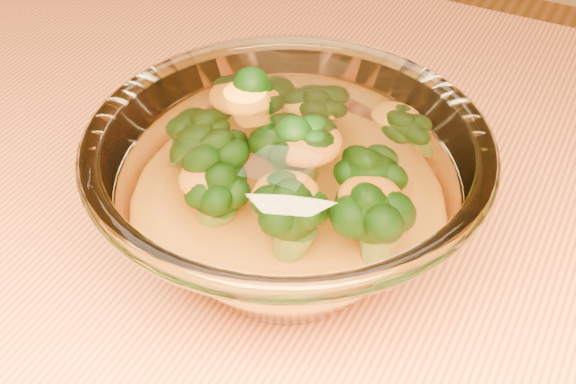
% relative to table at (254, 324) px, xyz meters
% --- Properties ---
extents(table, '(1.20, 0.80, 0.75)m').
position_rel_table_xyz_m(table, '(0.00, 0.00, 0.00)').
color(table, '#BA6E37').
rests_on(table, ground).
extents(glass_bowl, '(0.25, 0.25, 0.11)m').
position_rel_table_xyz_m(glass_bowl, '(0.04, -0.02, 0.16)').
color(glass_bowl, white).
rests_on(glass_bowl, table).
extents(cheese_sauce, '(0.14, 0.14, 0.04)m').
position_rel_table_xyz_m(cheese_sauce, '(0.04, -0.02, 0.13)').
color(cheese_sauce, orange).
rests_on(cheese_sauce, glass_bowl).
extents(broccoli_heap, '(0.17, 0.15, 0.07)m').
position_rel_table_xyz_m(broccoli_heap, '(0.03, 0.00, 0.17)').
color(broccoli_heap, black).
rests_on(broccoli_heap, cheese_sauce).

